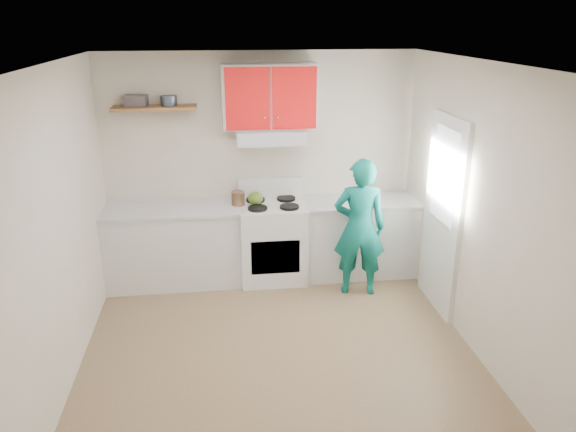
{
  "coord_description": "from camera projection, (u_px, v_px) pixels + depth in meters",
  "views": [
    {
      "loc": [
        -0.47,
        -4.26,
        2.93
      ],
      "look_at": [
        0.15,
        0.55,
        1.15
      ],
      "focal_mm": 33.75,
      "sensor_mm": 36.0,
      "label": 1
    }
  ],
  "objects": [
    {
      "name": "left_wall",
      "position": [
        58.0,
        232.0,
        4.37
      ],
      "size": [
        0.04,
        3.8,
        2.6
      ],
      "primitive_type": "cube",
      "color": "beige",
      "rests_on": "floor"
    },
    {
      "name": "upper_cabinets",
      "position": [
        270.0,
        96.0,
        5.93
      ],
      "size": [
        1.02,
        0.33,
        0.7
      ],
      "primitive_type": "cube",
      "color": "red",
      "rests_on": "back_wall"
    },
    {
      "name": "silicone_mat",
      "position": [
        379.0,
        202.0,
        6.35
      ],
      "size": [
        0.35,
        0.31,
        0.01
      ],
      "primitive_type": "cube",
      "rotation": [
        0.0,
        0.0,
        -0.22
      ],
      "color": "red",
      "rests_on": "counter_right"
    },
    {
      "name": "counter_left",
      "position": [
        174.0,
        246.0,
        6.25
      ],
      "size": [
        1.52,
        0.6,
        0.9
      ],
      "primitive_type": "cube",
      "color": "silver",
      "rests_on": "floor"
    },
    {
      "name": "right_wall",
      "position": [
        480.0,
        213.0,
        4.81
      ],
      "size": [
        0.04,
        3.8,
        2.6
      ],
      "primitive_type": "cube",
      "color": "beige",
      "rests_on": "floor"
    },
    {
      "name": "crock",
      "position": [
        238.0,
        199.0,
        6.16
      ],
      "size": [
        0.18,
        0.18,
        0.18
      ],
      "primitive_type": "cylinder",
      "rotation": [
        0.0,
        0.0,
        -0.22
      ],
      "color": "#4B3321",
      "rests_on": "counter_left"
    },
    {
      "name": "counter_right",
      "position": [
        358.0,
        237.0,
        6.51
      ],
      "size": [
        1.32,
        0.6,
        0.9
      ],
      "primitive_type": "cube",
      "color": "silver",
      "rests_on": "floor"
    },
    {
      "name": "cutting_board",
      "position": [
        330.0,
        204.0,
        6.24
      ],
      "size": [
        0.29,
        0.24,
        0.02
      ],
      "primitive_type": "cube",
      "rotation": [
        0.0,
        0.0,
        -0.17
      ],
      "color": "olive",
      "rests_on": "counter_right"
    },
    {
      "name": "back_wall",
      "position": [
        261.0,
        165.0,
        6.36
      ],
      "size": [
        3.6,
        0.04,
        2.6
      ],
      "primitive_type": "cube",
      "color": "beige",
      "rests_on": "floor"
    },
    {
      "name": "ceiling",
      "position": [
        278.0,
        64.0,
        4.14
      ],
      "size": [
        3.6,
        3.8,
        0.04
      ],
      "primitive_type": "cube",
      "color": "white",
      "rests_on": "floor"
    },
    {
      "name": "stove",
      "position": [
        273.0,
        241.0,
        6.36
      ],
      "size": [
        0.76,
        0.65,
        0.92
      ],
      "primitive_type": "cube",
      "color": "white",
      "rests_on": "floor"
    },
    {
      "name": "door",
      "position": [
        443.0,
        215.0,
        5.55
      ],
      "size": [
        0.05,
        0.85,
        2.05
      ],
      "primitive_type": "cube",
      "color": "white",
      "rests_on": "floor"
    },
    {
      "name": "range_hood",
      "position": [
        271.0,
        136.0,
        6.03
      ],
      "size": [
        0.76,
        0.44,
        0.15
      ],
      "primitive_type": "cube",
      "color": "silver",
      "rests_on": "back_wall"
    },
    {
      "name": "person",
      "position": [
        359.0,
        228.0,
        5.9
      ],
      "size": [
        0.62,
        0.46,
        1.56
      ],
      "primitive_type": "imported",
      "rotation": [
        0.0,
        0.0,
        2.98
      ],
      "color": "#0C6E62",
      "rests_on": "floor"
    },
    {
      "name": "books",
      "position": [
        136.0,
        101.0,
        5.79
      ],
      "size": [
        0.25,
        0.19,
        0.12
      ],
      "primitive_type": "cube",
      "rotation": [
        0.0,
        0.0,
        -0.12
      ],
      "color": "#494042",
      "rests_on": "shelf"
    },
    {
      "name": "shelf",
      "position": [
        154.0,
        108.0,
        5.83
      ],
      "size": [
        0.9,
        0.3,
        0.04
      ],
      "primitive_type": "cube",
      "color": "brown",
      "rests_on": "back_wall"
    },
    {
      "name": "door_glass",
      "position": [
        445.0,
        176.0,
        5.4
      ],
      "size": [
        0.01,
        0.55,
        0.95
      ],
      "primitive_type": "cube",
      "color": "white",
      "rests_on": "door"
    },
    {
      "name": "floor",
      "position": [
        280.0,
        353.0,
        5.04
      ],
      "size": [
        3.8,
        3.8,
        0.0
      ],
      "primitive_type": "plane",
      "color": "brown",
      "rests_on": "ground"
    },
    {
      "name": "tin",
      "position": [
        169.0,
        101.0,
        5.84
      ],
      "size": [
        0.22,
        0.22,
        0.11
      ],
      "primitive_type": "cylinder",
      "rotation": [
        0.0,
        0.0,
        0.32
      ],
      "color": "#333D4C",
      "rests_on": "shelf"
    },
    {
      "name": "kettle",
      "position": [
        255.0,
        198.0,
        6.19
      ],
      "size": [
        0.21,
        0.21,
        0.15
      ],
      "primitive_type": "ellipsoid",
      "rotation": [
        0.0,
        0.0,
        0.23
      ],
      "color": "#51701F",
      "rests_on": "stove"
    },
    {
      "name": "front_wall",
      "position": [
        320.0,
        351.0,
        2.82
      ],
      "size": [
        3.6,
        0.04,
        2.6
      ],
      "primitive_type": "cube",
      "color": "beige",
      "rests_on": "floor"
    }
  ]
}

